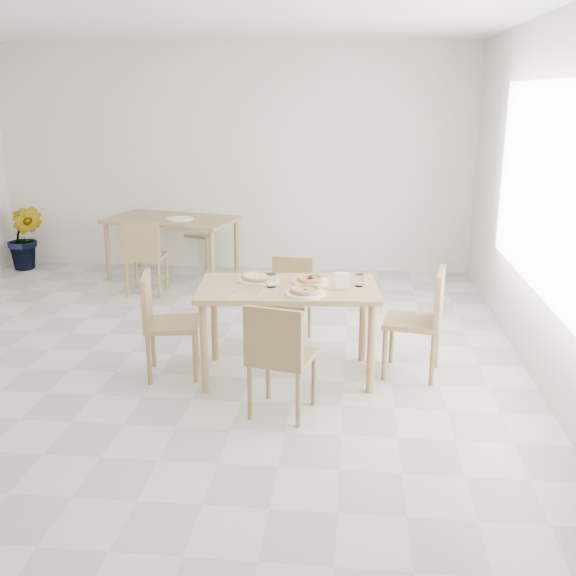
# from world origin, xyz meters

# --- Properties ---
(room) EXTENTS (7.28, 7.00, 7.00)m
(room) POSITION_xyz_m (2.98, 0.30, 1.50)
(room) COLOR silver
(room) RESTS_ON ground
(main_table) EXTENTS (1.46, 0.91, 0.75)m
(main_table) POSITION_xyz_m (1.05, 0.08, 0.66)
(main_table) COLOR tan
(main_table) RESTS_ON ground
(chair_south) EXTENTS (0.50, 0.50, 0.84)m
(chair_south) POSITION_xyz_m (1.05, -0.65, 0.49)
(chair_south) COLOR #A88454
(chair_south) RESTS_ON ground
(chair_north) EXTENTS (0.42, 0.42, 0.77)m
(chair_north) POSITION_xyz_m (0.99, 0.89, 0.44)
(chair_north) COLOR #A88454
(chair_north) RESTS_ON ground
(chair_west) EXTENTS (0.49, 0.49, 0.84)m
(chair_west) POSITION_xyz_m (0.05, -0.01, 0.49)
(chair_west) COLOR #A88454
(chair_west) RESTS_ON ground
(chair_east) EXTENTS (0.51, 0.51, 0.88)m
(chair_east) POSITION_xyz_m (2.12, 0.20, 0.51)
(chair_east) COLOR #A88454
(chair_east) RESTS_ON ground
(plate_margherita) EXTENTS (0.31, 0.31, 0.02)m
(plate_margherita) POSITION_xyz_m (1.20, -0.12, 0.76)
(plate_margherita) COLOR white
(plate_margherita) RESTS_ON main_table
(plate_mushroom) EXTENTS (0.34, 0.34, 0.02)m
(plate_mushroom) POSITION_xyz_m (0.79, 0.22, 0.76)
(plate_mushroom) COLOR white
(plate_mushroom) RESTS_ON main_table
(plate_pepperoni) EXTENTS (0.29, 0.29, 0.02)m
(plate_pepperoni) POSITION_xyz_m (1.21, 0.20, 0.76)
(plate_pepperoni) COLOR white
(plate_pepperoni) RESTS_ON main_table
(pizza_margherita) EXTENTS (0.31, 0.31, 0.03)m
(pizza_margherita) POSITION_xyz_m (1.20, -0.12, 0.78)
(pizza_margherita) COLOR #E6B86C
(pizza_margherita) RESTS_ON plate_margherita
(pizza_mushroom) EXTENTS (0.36, 0.36, 0.03)m
(pizza_mushroom) POSITION_xyz_m (0.79, 0.22, 0.78)
(pizza_mushroom) COLOR #E6B86C
(pizza_mushroom) RESTS_ON plate_mushroom
(pizza_pepperoni) EXTENTS (0.29, 0.29, 0.03)m
(pizza_pepperoni) POSITION_xyz_m (1.21, 0.20, 0.78)
(pizza_pepperoni) COLOR #E6B86C
(pizza_pepperoni) RESTS_ON plate_pepperoni
(tumbler_a) EXTENTS (0.08, 0.08, 0.10)m
(tumbler_a) POSITION_xyz_m (0.92, 0.05, 0.80)
(tumbler_a) COLOR white
(tumbler_a) RESTS_ON main_table
(tumbler_b) EXTENTS (0.07, 0.07, 0.09)m
(tumbler_b) POSITION_xyz_m (1.60, 0.14, 0.80)
(tumbler_b) COLOR white
(tumbler_b) RESTS_ON main_table
(napkin_holder) EXTENTS (0.12, 0.07, 0.13)m
(napkin_holder) POSITION_xyz_m (1.46, 0.03, 0.81)
(napkin_holder) COLOR silver
(napkin_holder) RESTS_ON main_table
(fork_a) EXTENTS (0.08, 0.18, 0.01)m
(fork_a) POSITION_xyz_m (0.67, -0.15, 0.75)
(fork_a) COLOR silver
(fork_a) RESTS_ON main_table
(fork_b) EXTENTS (0.04, 0.17, 0.01)m
(fork_b) POSITION_xyz_m (0.84, -0.11, 0.75)
(fork_b) COLOR silver
(fork_b) RESTS_ON main_table
(second_table) EXTENTS (1.67, 1.18, 0.75)m
(second_table) POSITION_xyz_m (-0.65, 2.90, 0.67)
(second_table) COLOR #A88454
(second_table) RESTS_ON ground
(chair_back_s) EXTENTS (0.44, 0.44, 0.85)m
(chair_back_s) POSITION_xyz_m (-0.77, 2.16, 0.49)
(chair_back_s) COLOR #A88454
(chair_back_s) RESTS_ON ground
(chair_back_n) EXTENTS (0.52, 0.52, 0.81)m
(chair_back_n) POSITION_xyz_m (-0.41, 3.69, 0.47)
(chair_back_n) COLOR #A88454
(chair_back_n) RESTS_ON ground
(plate_empty) EXTENTS (0.32, 0.32, 0.02)m
(plate_empty) POSITION_xyz_m (-0.52, 2.83, 0.76)
(plate_empty) COLOR white
(plate_empty) RESTS_ON second_table
(potted_plant) EXTENTS (0.51, 0.43, 0.83)m
(potted_plant) POSITION_xyz_m (-2.65, 3.15, 0.42)
(potted_plant) COLOR #296A1F
(potted_plant) RESTS_ON ground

